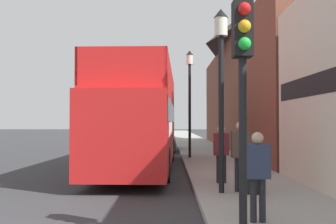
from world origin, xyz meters
The scene contains 12 objects.
ground_plane centered at (0.00, 21.00, 0.00)m, with size 144.00×144.00×0.00m, color #333335.
sidewalk centered at (6.72, 18.00, 0.07)m, with size 3.02×108.00×0.14m.
brick_terrace_rear centered at (11.23, 20.27, 5.17)m, with size 6.00×24.25×10.34m.
tour_bus centered at (3.46, 10.18, 1.76)m, with size 2.80×11.12×3.84m.
parked_car_ahead_of_bus centered at (4.07, 19.53, 0.68)m, with size 1.91×4.29×1.46m.
pedestrian_nearest centered at (6.07, 1.50, 1.07)m, with size 0.40×0.22×1.54m.
pedestrian_second centered at (6.32, 4.45, 1.18)m, with size 0.45×0.25×1.73m.
pedestrian_third centered at (6.03, 5.82, 1.11)m, with size 0.42×0.23×1.61m.
traffic_signal centered at (5.64, 0.56, 2.73)m, with size 0.28×0.42×3.53m.
lamp_post_nearest centered at (5.83, 4.29, 3.25)m, with size 0.35×0.35×4.49m.
lamp_post_second centered at (5.58, 13.70, 3.67)m, with size 0.35×0.35×5.18m.
litter_bin centered at (6.55, 4.22, 0.64)m, with size 0.48×0.48×0.94m.
Camera 1 is at (4.53, -5.25, 1.86)m, focal length 42.00 mm.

